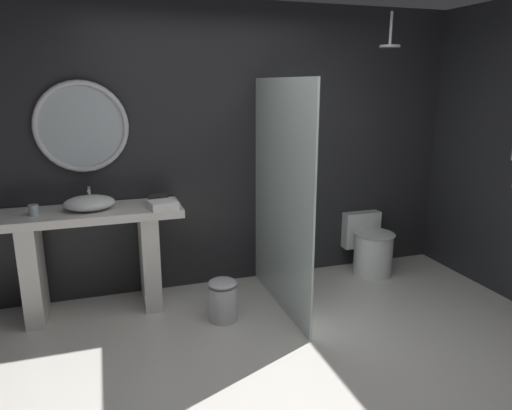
{
  "coord_description": "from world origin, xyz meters",
  "views": [
    {
      "loc": [
        -1.08,
        -2.35,
        1.89
      ],
      "look_at": [
        0.01,
        0.98,
        0.98
      ],
      "focal_mm": 33.01,
      "sensor_mm": 36.0,
      "label": 1
    }
  ],
  "objects_px": {
    "tissue_box": "(158,199)",
    "folded_hand_towel": "(163,205)",
    "waste_bin": "(223,299)",
    "round_wall_mirror": "(82,127)",
    "rain_shower_head": "(390,43)",
    "vessel_sink": "(89,203)",
    "toilet": "(369,246)",
    "tumbler_cup": "(34,210)"
  },
  "relations": [
    {
      "from": "tumbler_cup",
      "to": "waste_bin",
      "type": "bearing_deg",
      "value": -18.07
    },
    {
      "from": "folded_hand_towel",
      "to": "rain_shower_head",
      "type": "bearing_deg",
      "value": 1.05
    },
    {
      "from": "waste_bin",
      "to": "round_wall_mirror",
      "type": "bearing_deg",
      "value": 143.27
    },
    {
      "from": "vessel_sink",
      "to": "tumbler_cup",
      "type": "distance_m",
      "value": 0.41
    },
    {
      "from": "waste_bin",
      "to": "vessel_sink",
      "type": "bearing_deg",
      "value": 153.22
    },
    {
      "from": "toilet",
      "to": "folded_hand_towel",
      "type": "bearing_deg",
      "value": -174.77
    },
    {
      "from": "tissue_box",
      "to": "toilet",
      "type": "distance_m",
      "value": 2.2
    },
    {
      "from": "toilet",
      "to": "waste_bin",
      "type": "relative_size",
      "value": 1.63
    },
    {
      "from": "round_wall_mirror",
      "to": "folded_hand_towel",
      "type": "bearing_deg",
      "value": -33.91
    },
    {
      "from": "rain_shower_head",
      "to": "toilet",
      "type": "distance_m",
      "value": 1.97
    },
    {
      "from": "rain_shower_head",
      "to": "waste_bin",
      "type": "distance_m",
      "value": 2.67
    },
    {
      "from": "tissue_box",
      "to": "folded_hand_towel",
      "type": "relative_size",
      "value": 0.74
    },
    {
      "from": "tumbler_cup",
      "to": "folded_hand_towel",
      "type": "bearing_deg",
      "value": -6.24
    },
    {
      "from": "folded_hand_towel",
      "to": "tumbler_cup",
      "type": "bearing_deg",
      "value": 173.76
    },
    {
      "from": "folded_hand_towel",
      "to": "waste_bin",
      "type": "bearing_deg",
      "value": -40.49
    },
    {
      "from": "vessel_sink",
      "to": "waste_bin",
      "type": "xyz_separation_m",
      "value": [
        0.97,
        -0.49,
        -0.77
      ]
    },
    {
      "from": "vessel_sink",
      "to": "tissue_box",
      "type": "bearing_deg",
      "value": 5.35
    },
    {
      "from": "round_wall_mirror",
      "to": "toilet",
      "type": "bearing_deg",
      "value": -4.33
    },
    {
      "from": "vessel_sink",
      "to": "tissue_box",
      "type": "height_order",
      "value": "vessel_sink"
    },
    {
      "from": "round_wall_mirror",
      "to": "vessel_sink",
      "type": "bearing_deg",
      "value": -86.62
    },
    {
      "from": "tissue_box",
      "to": "tumbler_cup",
      "type": "bearing_deg",
      "value": -174.58
    },
    {
      "from": "tumbler_cup",
      "to": "folded_hand_towel",
      "type": "distance_m",
      "value": 0.99
    },
    {
      "from": "tissue_box",
      "to": "waste_bin",
      "type": "height_order",
      "value": "tissue_box"
    },
    {
      "from": "tissue_box",
      "to": "rain_shower_head",
      "type": "bearing_deg",
      "value": -4.43
    },
    {
      "from": "round_wall_mirror",
      "to": "rain_shower_head",
      "type": "bearing_deg",
      "value": -7.64
    },
    {
      "from": "tissue_box",
      "to": "toilet",
      "type": "xyz_separation_m",
      "value": [
        2.1,
        -0.01,
        -0.66
      ]
    },
    {
      "from": "round_wall_mirror",
      "to": "folded_hand_towel",
      "type": "xyz_separation_m",
      "value": [
        0.58,
        -0.39,
        -0.62
      ]
    },
    {
      "from": "vessel_sink",
      "to": "tumbler_cup",
      "type": "height_order",
      "value": "vessel_sink"
    },
    {
      "from": "round_wall_mirror",
      "to": "folded_hand_towel",
      "type": "height_order",
      "value": "round_wall_mirror"
    },
    {
      "from": "vessel_sink",
      "to": "folded_hand_towel",
      "type": "distance_m",
      "value": 0.59
    },
    {
      "from": "vessel_sink",
      "to": "toilet",
      "type": "xyz_separation_m",
      "value": [
        2.66,
        0.04,
        -0.68
      ]
    },
    {
      "from": "tissue_box",
      "to": "round_wall_mirror",
      "type": "distance_m",
      "value": 0.86
    },
    {
      "from": "tissue_box",
      "to": "folded_hand_towel",
      "type": "distance_m",
      "value": 0.2
    },
    {
      "from": "tissue_box",
      "to": "waste_bin",
      "type": "xyz_separation_m",
      "value": [
        0.42,
        -0.54,
        -0.75
      ]
    },
    {
      "from": "vessel_sink",
      "to": "round_wall_mirror",
      "type": "bearing_deg",
      "value": 93.38
    },
    {
      "from": "toilet",
      "to": "waste_bin",
      "type": "height_order",
      "value": "toilet"
    },
    {
      "from": "folded_hand_towel",
      "to": "tissue_box",
      "type": "bearing_deg",
      "value": 94.51
    },
    {
      "from": "waste_bin",
      "to": "tumbler_cup",
      "type": "bearing_deg",
      "value": 161.93
    },
    {
      "from": "rain_shower_head",
      "to": "waste_bin",
      "type": "relative_size",
      "value": 0.84
    },
    {
      "from": "tumbler_cup",
      "to": "tissue_box",
      "type": "distance_m",
      "value": 0.97
    },
    {
      "from": "tumbler_cup",
      "to": "tissue_box",
      "type": "relative_size",
      "value": 0.53
    },
    {
      "from": "vessel_sink",
      "to": "rain_shower_head",
      "type": "xyz_separation_m",
      "value": [
        2.63,
        -0.11,
        1.28
      ]
    }
  ]
}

